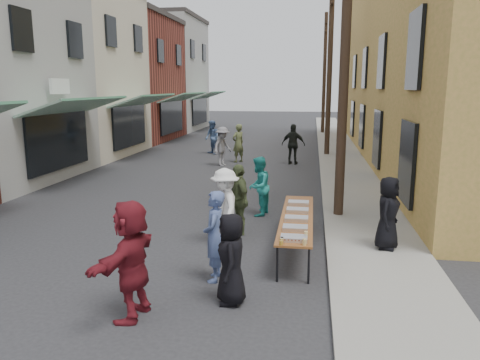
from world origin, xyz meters
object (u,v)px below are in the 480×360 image
(guest_front_a, at_px, (231,259))
(utility_pole_near, at_px, (345,51))
(server, at_px, (388,213))
(utility_pole_mid, at_px, (330,68))
(catering_tray_sausage, at_px, (294,238))
(serving_table, at_px, (297,218))
(utility_pole_far, at_px, (324,74))
(guest_front_c, at_px, (259,186))

(guest_front_a, bearing_deg, utility_pole_near, 150.78)
(server, bearing_deg, guest_front_a, 156.61)
(utility_pole_mid, distance_m, server, 15.16)
(utility_pole_mid, height_order, catering_tray_sausage, utility_pole_mid)
(serving_table, height_order, catering_tray_sausage, catering_tray_sausage)
(utility_pole_near, bearing_deg, server, -71.78)
(catering_tray_sausage, bearing_deg, utility_pole_near, 76.48)
(serving_table, bearing_deg, utility_pole_far, 87.73)
(utility_pole_mid, height_order, utility_pole_far, same)
(utility_pole_far, relative_size, guest_front_c, 5.38)
(utility_pole_near, relative_size, guest_front_c, 5.38)
(guest_front_c, bearing_deg, serving_table, 34.14)
(guest_front_a, bearing_deg, guest_front_c, 172.67)
(catering_tray_sausage, bearing_deg, guest_front_a, -129.53)
(serving_table, height_order, guest_front_a, guest_front_a)
(catering_tray_sausage, height_order, guest_front_a, guest_front_a)
(utility_pole_near, distance_m, catering_tray_sausage, 5.87)
(utility_pole_mid, bearing_deg, catering_tray_sausage, -93.71)
(utility_pole_far, distance_m, catering_tray_sausage, 28.68)
(utility_pole_mid, xyz_separation_m, catering_tray_sausage, (-1.06, -16.42, -3.71))
(serving_table, relative_size, guest_front_a, 2.58)
(utility_pole_far, bearing_deg, server, -88.09)
(utility_pole_near, relative_size, utility_pole_far, 1.00)
(utility_pole_mid, height_order, guest_front_c, utility_pole_mid)
(guest_front_a, height_order, server, server)
(catering_tray_sausage, relative_size, guest_front_c, 0.30)
(guest_front_c, height_order, server, server)
(utility_pole_near, height_order, server, utility_pole_near)
(utility_pole_near, height_order, guest_front_a, utility_pole_near)
(utility_pole_near, distance_m, utility_pole_far, 24.00)
(utility_pole_mid, xyz_separation_m, guest_front_a, (-2.05, -17.62, -3.72))
(serving_table, bearing_deg, guest_front_c, 113.59)
(server, bearing_deg, guest_front_c, 72.07)
(catering_tray_sausage, height_order, guest_front_c, guest_front_c)
(utility_pole_near, distance_m, serving_table, 4.81)
(utility_pole_mid, xyz_separation_m, server, (0.89, -14.70, -3.60))
(utility_pole_far, height_order, guest_front_a, utility_pole_far)
(server, bearing_deg, catering_tray_sausage, 153.20)
(utility_pole_far, xyz_separation_m, guest_front_a, (-2.05, -29.62, -3.72))
(utility_pole_mid, relative_size, catering_tray_sausage, 18.00)
(serving_table, xyz_separation_m, guest_front_c, (-1.16, 2.67, 0.12))
(utility_pole_near, xyz_separation_m, guest_front_a, (-2.05, -5.62, -3.72))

